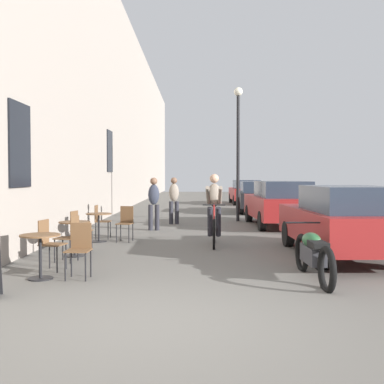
{
  "coord_description": "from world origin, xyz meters",
  "views": [
    {
      "loc": [
        0.35,
        -5.13,
        1.65
      ],
      "look_at": [
        0.17,
        16.97,
        0.9
      ],
      "focal_mm": 43.12,
      "sensor_mm": 36.0,
      "label": 1
    }
  ],
  "objects": [
    {
      "name": "cafe_chair_mid_toward_street",
      "position": [
        -2.23,
        4.95,
        0.52
      ],
      "size": [
        0.45,
        0.45,
        0.89
      ],
      "color": "black",
      "rests_on": "ground_plane"
    },
    {
      "name": "cyclist_on_bicycle",
      "position": [
        0.79,
        5.96,
        0.81
      ],
      "size": [
        0.52,
        1.76,
        1.74
      ],
      "color": "black",
      "rests_on": "ground_plane"
    },
    {
      "name": "cafe_table_near",
      "position": [
        -2.15,
        2.21,
        0.52
      ],
      "size": [
        0.64,
        0.64,
        0.72
      ],
      "color": "black",
      "rests_on": "ground_plane"
    },
    {
      "name": "cafe_table_mid",
      "position": [
        -2.16,
        4.33,
        0.52
      ],
      "size": [
        0.64,
        0.64,
        0.72
      ],
      "color": "black",
      "rests_on": "ground_plane"
    },
    {
      "name": "street_lamp",
      "position": [
        1.9,
        11.79,
        3.11
      ],
      "size": [
        0.32,
        0.32,
        4.9
      ],
      "color": "black",
      "rests_on": "ground_plane"
    },
    {
      "name": "parked_motorcycle",
      "position": [
        2.23,
        2.2,
        0.4
      ],
      "size": [
        0.62,
        2.15,
        0.92
      ],
      "color": "black",
      "rests_on": "ground_plane"
    },
    {
      "name": "cafe_chair_far_toward_street",
      "position": [
        -2.18,
        7.0,
        0.52
      ],
      "size": [
        0.38,
        0.38,
        0.89
      ],
      "color": "black",
      "rests_on": "ground_plane"
    },
    {
      "name": "parked_car_third",
      "position": [
        3.13,
        15.89,
        0.74
      ],
      "size": [
        1.82,
        4.07,
        1.43
      ],
      "color": "black",
      "rests_on": "ground_plane"
    },
    {
      "name": "parked_car_fourth",
      "position": [
        3.32,
        22.22,
        0.74
      ],
      "size": [
        1.74,
        4.04,
        1.43
      ],
      "color": "maroon",
      "rests_on": "ground_plane"
    },
    {
      "name": "parked_car_second",
      "position": [
        3.11,
        10.03,
        0.78
      ],
      "size": [
        1.88,
        4.26,
        1.5
      ],
      "color": "maroon",
      "rests_on": "ground_plane"
    },
    {
      "name": "cafe_chair_near_toward_street",
      "position": [
        -1.54,
        2.29,
        0.52
      ],
      "size": [
        0.39,
        0.39,
        0.89
      ],
      "color": "black",
      "rests_on": "ground_plane"
    },
    {
      "name": "ground_plane",
      "position": [
        0.0,
        0.0,
        0.0
      ],
      "size": [
        88.0,
        88.0,
        0.0
      ],
      "primitive_type": "plane",
      "color": "#5B5954"
    },
    {
      "name": "cafe_chair_near_toward_wall",
      "position": [
        -2.23,
        2.89,
        0.52
      ],
      "size": [
        0.45,
        0.45,
        0.89
      ],
      "color": "black",
      "rests_on": "ground_plane"
    },
    {
      "name": "cafe_table_far",
      "position": [
        -2.1,
        6.44,
        0.52
      ],
      "size": [
        0.64,
        0.64,
        0.72
      ],
      "color": "black",
      "rests_on": "ground_plane"
    },
    {
      "name": "pedestrian_mid",
      "position": [
        -0.4,
        10.74,
        0.91
      ],
      "size": [
        0.36,
        0.27,
        1.62
      ],
      "color": "#26262D",
      "rests_on": "ground_plane"
    },
    {
      "name": "cafe_chair_mid_toward_wall",
      "position": [
        -2.08,
        3.7,
        0.52
      ],
      "size": [
        0.45,
        0.45,
        0.89
      ],
      "color": "black",
      "rests_on": "ground_plane"
    },
    {
      "name": "cafe_chair_far_toward_wall",
      "position": [
        -1.43,
        6.51,
        0.52
      ],
      "size": [
        0.44,
        0.44,
        0.89
      ],
      "color": "black",
      "rests_on": "ground_plane"
    },
    {
      "name": "parked_car_nearest",
      "position": [
        3.34,
        4.26,
        0.76
      ],
      "size": [
        1.8,
        4.14,
        1.46
      ],
      "color": "maroon",
      "rests_on": "ground_plane"
    },
    {
      "name": "building_facade_left",
      "position": [
        -3.45,
        14.0,
        5.0
      ],
      "size": [
        0.54,
        68.0,
        10.0
      ],
      "color": "gray",
      "rests_on": "ground_plane"
    },
    {
      "name": "pedestrian_near",
      "position": [
        -0.93,
        8.92,
        0.91
      ],
      "size": [
        0.37,
        0.28,
        1.62
      ],
      "color": "#26262D",
      "rests_on": "ground_plane"
    }
  ]
}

